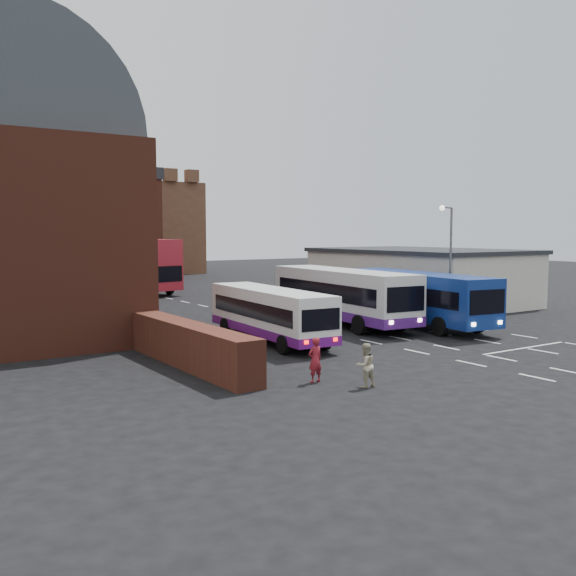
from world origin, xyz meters
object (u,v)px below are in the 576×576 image
bus_blue (417,295)px  street_lamp (449,253)px  bus_white_outbound (270,310)px  pedestrian_beige (365,365)px  bus_white_inbound (342,292)px  pedestrian_red (315,360)px  bus_red_double (133,264)px

bus_blue → street_lamp: 3.41m
street_lamp → bus_white_outbound: bearing=177.5°
bus_blue → pedestrian_beige: (-12.48, -9.88, -1.06)m
bus_white_outbound → bus_white_inbound: (6.81, 2.67, 0.37)m
street_lamp → pedestrian_red: bearing=-153.2°
pedestrian_beige → bus_blue: bearing=-139.3°
bus_white_inbound → bus_red_double: 26.81m
bus_white_outbound → street_lamp: (12.50, -0.55, 2.73)m
bus_white_outbound → pedestrian_beige: 10.47m
street_lamp → bus_red_double: bearing=106.7°
street_lamp → pedestrian_beige: (-14.84, -9.63, -3.51)m
bus_white_outbound → pedestrian_red: (-3.40, -8.57, -0.74)m
bus_red_double → pedestrian_red: size_ratio=7.46×
bus_blue → street_lamp: bearing=-178.7°
bus_red_double → bus_white_outbound: bearing=73.8°
bus_blue → pedestrian_beige: bearing=46.0°
bus_white_inbound → pedestrian_beige: 15.82m
bus_red_double → street_lamp: size_ratio=1.76×
bus_blue → pedestrian_beige: 15.96m
bus_white_inbound → bus_blue: bearing=143.7°
bus_blue → pedestrian_red: 15.89m
bus_white_outbound → pedestrian_beige: bus_white_outbound is taller
bus_white_outbound → pedestrian_beige: size_ratio=6.21×
bus_white_outbound → street_lamp: street_lamp is taller
bus_white_inbound → street_lamp: 6.95m
bus_blue → pedestrian_red: bus_blue is taller
pedestrian_red → bus_white_inbound: bearing=-137.3°
bus_white_inbound → bus_blue: (3.33, -2.96, -0.09)m
street_lamp → bus_white_inbound: bearing=150.5°
bus_white_inbound → bus_white_outbound: bearing=26.8°
pedestrian_red → pedestrian_beige: (1.05, -1.61, -0.04)m
bus_red_double → pedestrian_beige: (-5.88, -39.45, -1.81)m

